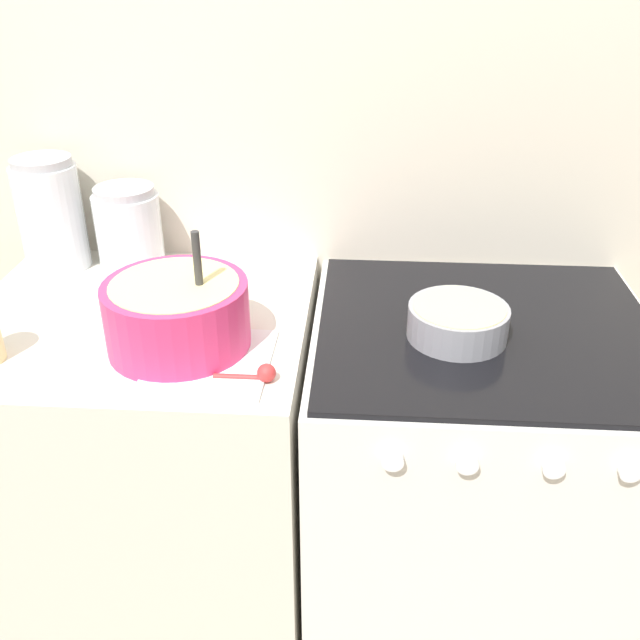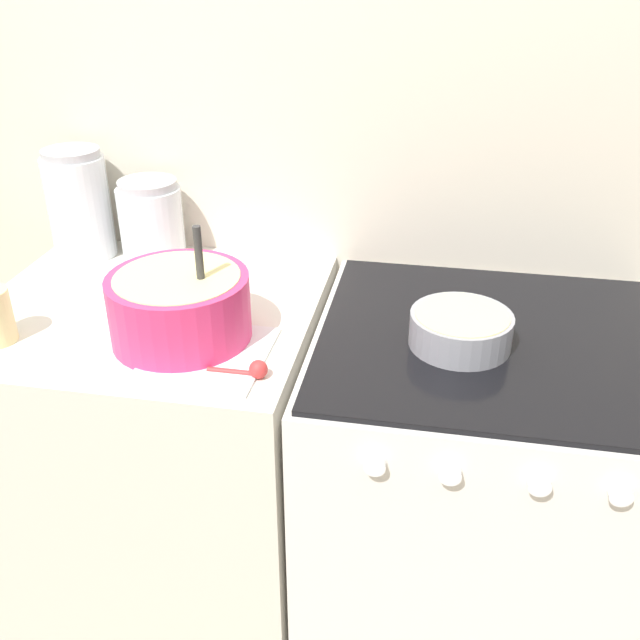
{
  "view_description": "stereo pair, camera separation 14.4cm",
  "coord_description": "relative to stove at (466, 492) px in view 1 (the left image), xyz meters",
  "views": [
    {
      "loc": [
        0.12,
        -1.0,
        1.67
      ],
      "look_at": [
        0.04,
        0.26,
        0.98
      ],
      "focal_mm": 40.0,
      "sensor_mm": 36.0,
      "label": 1
    },
    {
      "loc": [
        0.26,
        -0.98,
        1.67
      ],
      "look_at": [
        0.04,
        0.26,
        0.98
      ],
      "focal_mm": 40.0,
      "sensor_mm": 36.0,
      "label": 2
    }
  ],
  "objects": [
    {
      "name": "wall_back",
      "position": [
        -0.39,
        0.37,
        0.74
      ],
      "size": [
        4.52,
        0.05,
        2.4
      ],
      "color": "beige",
      "rests_on": "ground_plane"
    },
    {
      "name": "mixing_bowl",
      "position": [
        -0.63,
        -0.12,
        0.54
      ],
      "size": [
        0.29,
        0.29,
        0.25
      ],
      "color": "#E0336B",
      "rests_on": "countertop_cabinet"
    },
    {
      "name": "stove",
      "position": [
        0.0,
        0.0,
        0.0
      ],
      "size": [
        0.75,
        0.71,
        0.93
      ],
      "color": "white",
      "rests_on": "ground_plane"
    },
    {
      "name": "countertop_cabinet",
      "position": [
        -0.76,
        0.0,
        0.0
      ],
      "size": [
        0.75,
        0.69,
        0.93
      ],
      "color": "silver",
      "rests_on": "ground_plane"
    },
    {
      "name": "baking_pan",
      "position": [
        -0.07,
        -0.05,
        0.5
      ],
      "size": [
        0.21,
        0.21,
        0.07
      ],
      "color": "gray",
      "rests_on": "stove"
    },
    {
      "name": "storage_jar_middle",
      "position": [
        -0.84,
        0.25,
        0.55
      ],
      "size": [
        0.16,
        0.16,
        0.21
      ],
      "color": "silver",
      "rests_on": "countertop_cabinet"
    },
    {
      "name": "recipe_page",
      "position": [
        -0.56,
        -0.18,
        0.47
      ],
      "size": [
        0.24,
        0.26,
        0.01
      ],
      "color": "white",
      "rests_on": "countertop_cabinet"
    },
    {
      "name": "storage_jar_left",
      "position": [
        -1.03,
        0.25,
        0.58
      ],
      "size": [
        0.16,
        0.16,
        0.28
      ],
      "color": "silver",
      "rests_on": "countertop_cabinet"
    },
    {
      "name": "measuring_spoon",
      "position": [
        -0.45,
        -0.24,
        0.48
      ],
      "size": [
        0.12,
        0.04,
        0.04
      ],
      "color": "red",
      "rests_on": "countertop_cabinet"
    }
  ]
}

